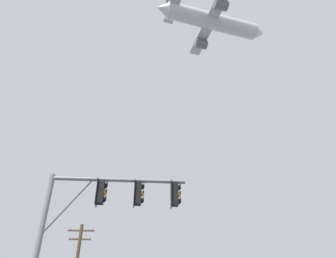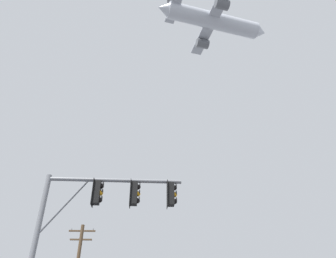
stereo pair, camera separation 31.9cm
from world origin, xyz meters
name	(u,v)px [view 1 (the left image)]	position (x,y,z in m)	size (l,w,h in m)	color
signal_pole_near	(100,214)	(-2.68, 6.10, 5.05)	(5.29, 0.55, 6.58)	slate
airplane	(212,22)	(9.51, 34.28, 51.11)	(21.91, 16.92, 6.00)	#B7BCC6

